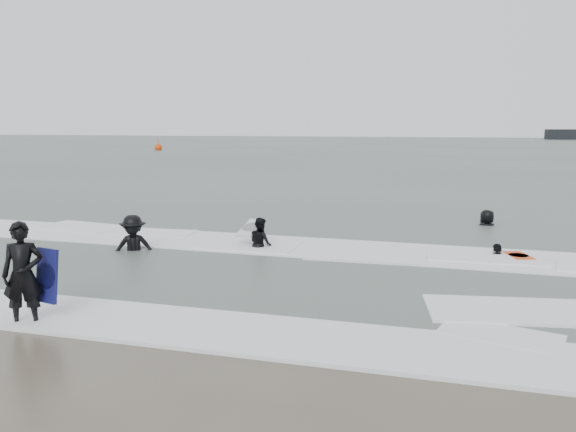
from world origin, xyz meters
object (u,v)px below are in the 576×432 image
(surfer_breaker, at_px, (134,253))
(surfer_right_far, at_px, (487,227))
(surfer_centre, at_px, (27,325))
(buoy, at_px, (158,148))
(surfer_wading, at_px, (261,250))
(surfer_right_near, at_px, (497,258))

(surfer_breaker, height_order, surfer_right_far, surfer_breaker)
(surfer_centre, height_order, surfer_breaker, surfer_breaker)
(surfer_right_far, xyz_separation_m, buoy, (-40.46, 49.19, 0.42))
(surfer_wading, xyz_separation_m, surfer_right_near, (6.30, 0.81, 0.00))
(surfer_right_near, bearing_deg, surfer_breaker, -2.83)
(surfer_right_near, height_order, buoy, buoy)
(surfer_right_near, distance_m, surfer_right_far, 4.85)
(surfer_wading, relative_size, surfer_right_far, 0.84)
(surfer_right_near, relative_size, surfer_right_far, 0.89)
(surfer_wading, relative_size, surfer_breaker, 0.77)
(surfer_breaker, bearing_deg, surfer_centre, -102.65)
(surfer_wading, bearing_deg, surfer_right_near, -128.04)
(surfer_centre, distance_m, buoy, 69.63)
(surfer_right_near, height_order, surfer_right_far, surfer_right_far)
(surfer_wading, bearing_deg, surfer_centre, 118.97)
(surfer_right_near, relative_size, buoy, 0.94)
(surfer_breaker, bearing_deg, surfer_right_near, -13.02)
(surfer_right_far, height_order, buoy, buoy)
(surfer_breaker, relative_size, surfer_right_far, 1.09)
(surfer_right_far, bearing_deg, surfer_right_near, 61.16)
(surfer_breaker, relative_size, buoy, 1.15)
(surfer_wading, bearing_deg, surfer_right_far, -93.26)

